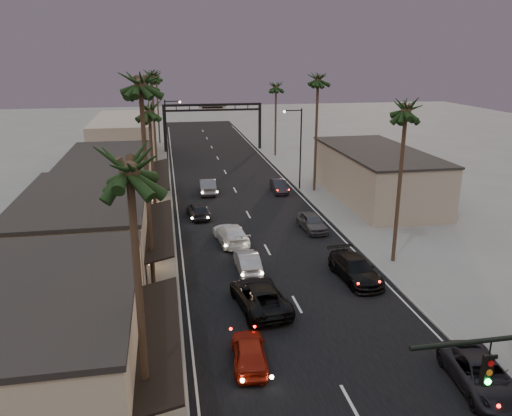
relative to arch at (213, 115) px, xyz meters
name	(u,v)px	position (x,y,z in m)	size (l,w,h in m)	color
ground	(243,206)	(0.00, -30.00, -5.53)	(200.00, 200.00, 0.00)	slate
road	(236,192)	(0.00, -25.00, -5.53)	(14.00, 120.00, 0.02)	black
sidewalk_left	(150,180)	(-9.50, -18.00, -5.47)	(5.00, 92.00, 0.12)	slate
sidewalk_right	(303,174)	(9.50, -18.00, -5.47)	(5.00, 92.00, 0.12)	slate
storefront_near	(41,352)	(-13.00, -58.00, -2.78)	(8.00, 12.00, 5.50)	#B8AD8D
storefront_mid	(87,236)	(-13.00, -44.00, -2.78)	(8.00, 14.00, 5.50)	gray
storefront_far	(110,182)	(-13.00, -28.00, -3.03)	(8.00, 16.00, 5.00)	#B8AD8D
storefront_dist	(125,139)	(-13.00, -5.00, -2.53)	(8.00, 20.00, 6.00)	gray
building_right	(376,175)	(14.00, -30.00, -3.03)	(8.00, 18.00, 5.00)	gray
arch	(213,115)	(0.00, 0.00, 0.00)	(15.20, 0.40, 7.27)	black
streetlight_right	(298,142)	(6.92, -25.00, -0.20)	(2.13, 0.30, 9.00)	black
streetlight_left	(168,129)	(-6.92, -12.00, -0.20)	(2.13, 0.30, 9.00)	black
palm_la	(128,158)	(-8.60, -61.00, 5.91)	(3.20, 3.20, 13.20)	#38281C
palm_lb	(140,78)	(-8.60, -48.00, 7.85)	(3.20, 3.20, 15.20)	#38281C
palm_lc	(149,106)	(-8.60, -34.00, 4.94)	(3.20, 3.20, 12.20)	#38281C
palm_ld	(151,73)	(-8.60, -15.00, 6.88)	(3.20, 3.20, 14.20)	#38281C
palm_ra	(407,104)	(8.60, -46.00, 5.91)	(3.20, 3.20, 13.20)	#38281C
palm_rb	(318,76)	(8.60, -26.00, 6.88)	(3.20, 3.20, 14.20)	#38281C
palm_rc	(276,84)	(8.60, -6.00, 4.94)	(3.20, 3.20, 12.20)	#38281C
palm_far	(156,74)	(-8.30, 8.00, 5.91)	(3.20, 3.20, 13.20)	#38281C
oncoming_red	(249,352)	(-3.88, -56.48, -4.84)	(1.65, 4.10, 1.40)	maroon
oncoming_pickup	(260,296)	(-2.33, -50.98, -4.73)	(2.65, 5.75, 1.60)	black
oncoming_silver	(247,261)	(-2.16, -45.48, -4.84)	(1.46, 4.18, 1.38)	gray
oncoming_white	(231,234)	(-2.57, -39.98, -4.77)	(2.14, 5.27, 1.53)	white
oncoming_dgrey	(198,210)	(-4.72, -32.95, -4.80)	(1.73, 4.29, 1.46)	black
oncoming_grey_far	(208,186)	(-3.09, -24.66, -4.73)	(1.69, 4.85, 1.60)	#57575D
curbside_near	(481,375)	(6.20, -60.23, -4.82)	(2.35, 5.10, 1.42)	black
curbside_black	(355,269)	(4.75, -48.31, -4.75)	(2.19, 5.39, 1.56)	black
curbside_grey	(312,222)	(4.70, -38.24, -4.80)	(1.73, 4.31, 1.47)	#414146
curbside_far	(279,186)	(4.66, -25.67, -4.85)	(1.45, 4.15, 1.37)	black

